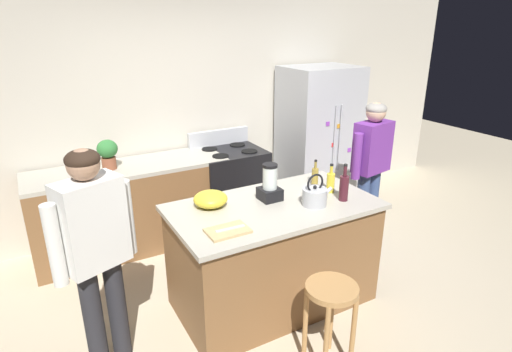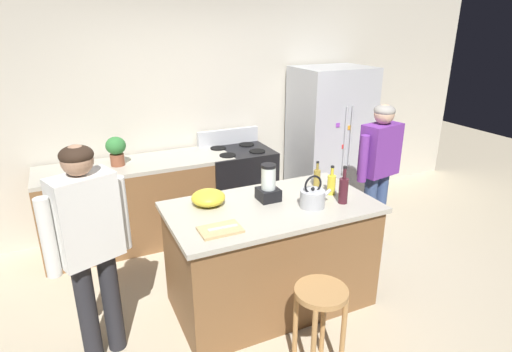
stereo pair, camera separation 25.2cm
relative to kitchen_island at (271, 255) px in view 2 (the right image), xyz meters
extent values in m
plane|color=beige|center=(0.00, 0.00, -0.47)|extent=(14.00, 14.00, 0.00)
cube|color=beige|center=(0.00, 1.95, 0.88)|extent=(8.00, 0.10, 2.70)
cube|color=brown|center=(0.00, 0.00, -0.02)|extent=(1.62, 0.87, 0.89)
cube|color=#B2AD9E|center=(0.00, 0.00, 0.44)|extent=(1.68, 0.93, 0.04)
cube|color=brown|center=(-0.80, 1.55, -0.02)|extent=(2.00, 0.64, 0.89)
cube|color=#B2AD9E|center=(-0.80, 1.55, 0.44)|extent=(2.00, 0.64, 0.04)
cube|color=#B7BABF|center=(1.58, 1.50, 0.44)|extent=(0.90, 0.70, 1.80)
cylinder|color=#B7BABF|center=(1.54, 1.13, 0.53)|extent=(0.02, 0.02, 0.81)
cylinder|color=#B7BABF|center=(1.62, 1.13, 0.53)|extent=(0.02, 0.02, 0.81)
cube|color=orange|center=(1.61, 1.15, 0.68)|extent=(0.05, 0.01, 0.05)
cube|color=purple|center=(1.44, 1.15, 0.72)|extent=(0.05, 0.01, 0.05)
cube|color=purple|center=(1.80, 1.15, 0.35)|extent=(0.05, 0.01, 0.05)
cube|color=red|center=(1.54, 1.15, 0.45)|extent=(0.05, 0.01, 0.05)
cube|color=black|center=(0.34, 1.52, 0.00)|extent=(0.76, 0.64, 0.93)
cube|color=black|center=(0.34, 1.20, -0.05)|extent=(0.60, 0.01, 0.24)
cube|color=#B7BABF|center=(0.34, 1.81, 0.55)|extent=(0.76, 0.06, 0.18)
cylinder|color=black|center=(0.16, 1.37, 0.47)|extent=(0.18, 0.18, 0.01)
cylinder|color=black|center=(0.52, 1.37, 0.47)|extent=(0.18, 0.18, 0.01)
cylinder|color=black|center=(0.16, 1.67, 0.47)|extent=(0.18, 0.18, 0.01)
cylinder|color=black|center=(0.52, 1.67, 0.47)|extent=(0.18, 0.18, 0.01)
cylinder|color=#26262B|center=(-1.47, -0.06, -0.06)|extent=(0.17, 0.17, 0.81)
cylinder|color=#26262B|center=(-1.30, 0.00, -0.06)|extent=(0.17, 0.17, 0.81)
cube|color=white|center=(-1.39, -0.03, 0.65)|extent=(0.45, 0.35, 0.60)
cylinder|color=white|center=(-1.62, -0.12, 0.60)|extent=(0.12, 0.12, 0.54)
cylinder|color=white|center=(-1.15, 0.06, 0.60)|extent=(0.12, 0.12, 0.54)
sphere|color=tan|center=(-1.39, -0.03, 1.05)|extent=(0.26, 0.26, 0.20)
ellipsoid|color=#332319|center=(-1.39, -0.03, 1.08)|extent=(0.27, 0.27, 0.12)
cylinder|color=#384C7A|center=(1.53, 0.42, -0.05)|extent=(0.15, 0.15, 0.83)
cylinder|color=#384C7A|center=(1.35, 0.39, -0.05)|extent=(0.15, 0.15, 0.83)
cube|color=#723399|center=(1.44, 0.41, 0.63)|extent=(0.43, 0.29, 0.53)
cylinder|color=#723399|center=(1.69, 0.45, 0.58)|extent=(0.10, 0.10, 0.47)
cylinder|color=#723399|center=(1.20, 0.36, 0.58)|extent=(0.10, 0.10, 0.47)
sphere|color=#D8AD8C|center=(1.44, 0.41, 0.99)|extent=(0.23, 0.23, 0.20)
ellipsoid|color=gray|center=(1.44, 0.41, 1.03)|extent=(0.24, 0.24, 0.12)
cylinder|color=#B7844C|center=(-0.05, -0.82, 0.18)|extent=(0.36, 0.36, 0.04)
cylinder|color=#B7844C|center=(-0.16, -0.94, -0.15)|extent=(0.04, 0.04, 0.62)
cylinder|color=#B7844C|center=(0.07, -0.94, -0.15)|extent=(0.04, 0.04, 0.62)
cylinder|color=#B7844C|center=(-0.16, -0.70, -0.15)|extent=(0.04, 0.04, 0.62)
cylinder|color=#B7844C|center=(0.07, -0.70, -0.15)|extent=(0.04, 0.04, 0.62)
cylinder|color=brown|center=(-0.98, 1.55, 0.52)|extent=(0.14, 0.14, 0.12)
ellipsoid|color=#337A38|center=(-0.98, 1.55, 0.67)|extent=(0.20, 0.20, 0.18)
cube|color=black|center=(0.02, 0.11, 0.51)|extent=(0.17, 0.17, 0.10)
cylinder|color=silver|center=(0.02, 0.11, 0.65)|extent=(0.12, 0.12, 0.19)
cylinder|color=black|center=(0.02, 0.11, 0.76)|extent=(0.12, 0.12, 0.02)
cylinder|color=olive|center=(0.55, 0.20, 0.54)|extent=(0.06, 0.06, 0.15)
cylinder|color=olive|center=(0.55, 0.20, 0.65)|extent=(0.02, 0.02, 0.07)
cylinder|color=black|center=(0.55, 0.20, 0.69)|extent=(0.03, 0.03, 0.02)
cylinder|color=#471923|center=(0.55, -0.20, 0.57)|extent=(0.08, 0.08, 0.21)
cylinder|color=#471923|center=(0.55, -0.20, 0.72)|extent=(0.03, 0.03, 0.09)
cylinder|color=black|center=(0.55, -0.20, 0.77)|extent=(0.03, 0.03, 0.02)
cylinder|color=yellow|center=(0.57, -0.01, 0.54)|extent=(0.07, 0.07, 0.17)
cylinder|color=yellow|center=(0.57, -0.01, 0.66)|extent=(0.03, 0.03, 0.07)
cylinder|color=black|center=(0.57, -0.01, 0.71)|extent=(0.03, 0.03, 0.02)
ellipsoid|color=yellow|center=(-0.46, 0.23, 0.52)|extent=(0.27, 0.27, 0.12)
cylinder|color=#B7BABF|center=(0.28, -0.16, 0.53)|extent=(0.20, 0.20, 0.14)
sphere|color=black|center=(0.28, -0.16, 0.62)|extent=(0.03, 0.03, 0.03)
cylinder|color=#B7BABF|center=(0.41, -0.16, 0.55)|extent=(0.09, 0.03, 0.08)
torus|color=black|center=(0.28, -0.16, 0.65)|extent=(0.16, 0.02, 0.16)
cube|color=tan|center=(-0.53, -0.24, 0.47)|extent=(0.30, 0.20, 0.02)
cube|color=#B7BABF|center=(-0.51, -0.24, 0.48)|extent=(0.22, 0.04, 0.01)
camera|label=1|loc=(-1.65, -2.64, 1.87)|focal=29.54mm
camera|label=2|loc=(-1.43, -2.75, 1.87)|focal=29.54mm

